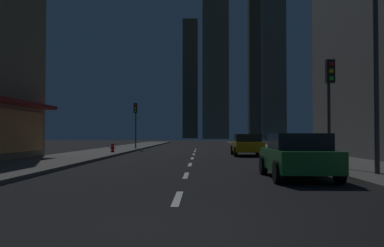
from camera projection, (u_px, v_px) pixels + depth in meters
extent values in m
cube|color=black|center=(195.00, 151.00, 38.00)|extent=(78.00, 136.00, 0.10)
cube|color=#605E59|center=(273.00, 149.00, 37.86)|extent=(4.00, 76.00, 0.15)
cube|color=#605E59|center=(118.00, 149.00, 38.15)|extent=(4.00, 76.00, 0.15)
cube|color=silver|center=(178.00, 199.00, 9.22)|extent=(0.16, 2.20, 0.01)
cube|color=silver|center=(186.00, 176.00, 14.42)|extent=(0.16, 2.20, 0.01)
cube|color=silver|center=(190.00, 165.00, 19.61)|extent=(0.16, 2.20, 0.01)
cube|color=silver|center=(192.00, 158.00, 24.81)|extent=(0.16, 2.20, 0.01)
cube|color=silver|center=(194.00, 154.00, 30.01)|extent=(0.16, 2.20, 0.01)
cube|color=silver|center=(195.00, 151.00, 35.21)|extent=(0.16, 2.20, 0.01)
cube|color=silver|center=(196.00, 149.00, 40.40)|extent=(0.16, 2.20, 0.01)
cube|color=#403D30|center=(190.00, 80.00, 164.48)|extent=(5.77, 8.73, 45.88)
cube|color=brown|center=(215.00, 33.00, 142.68)|extent=(8.71, 8.70, 72.13)
cube|color=#615C49|center=(273.00, 18.00, 119.19)|extent=(6.23, 5.93, 68.96)
cube|color=#3A372B|center=(255.00, 68.00, 159.09)|extent=(5.18, 6.22, 53.50)
cube|color=#1E722D|center=(297.00, 159.00, 13.44)|extent=(1.80, 4.20, 0.65)
cube|color=black|center=(299.00, 142.00, 13.26)|extent=(1.64, 2.00, 0.55)
cylinder|color=black|center=(263.00, 165.00, 14.85)|extent=(0.22, 0.68, 0.68)
cylinder|color=black|center=(313.00, 165.00, 14.82)|extent=(0.22, 0.68, 0.68)
cylinder|color=black|center=(278.00, 172.00, 12.06)|extent=(0.22, 0.68, 0.68)
cylinder|color=black|center=(340.00, 172.00, 12.02)|extent=(0.22, 0.68, 0.68)
sphere|color=white|center=(270.00, 155.00, 15.51)|extent=(0.18, 0.18, 0.18)
sphere|color=white|center=(300.00, 155.00, 15.48)|extent=(0.18, 0.18, 0.18)
cube|color=gold|center=(247.00, 146.00, 28.15)|extent=(1.80, 4.20, 0.65)
cube|color=black|center=(247.00, 138.00, 27.97)|extent=(1.64, 2.00, 0.55)
cylinder|color=black|center=(232.00, 150.00, 29.56)|extent=(0.22, 0.68, 0.68)
cylinder|color=black|center=(257.00, 150.00, 29.52)|extent=(0.22, 0.68, 0.68)
cylinder|color=black|center=(236.00, 151.00, 26.76)|extent=(0.22, 0.68, 0.68)
cylinder|color=black|center=(263.00, 151.00, 26.73)|extent=(0.22, 0.68, 0.68)
sphere|color=white|center=(236.00, 145.00, 30.21)|extent=(0.18, 0.18, 0.18)
sphere|color=white|center=(252.00, 145.00, 30.19)|extent=(0.18, 0.18, 0.18)
cylinder|color=red|center=(113.00, 148.00, 30.45)|extent=(0.22, 0.22, 0.55)
sphere|color=red|center=(113.00, 144.00, 30.46)|extent=(0.21, 0.21, 0.21)
cylinder|color=red|center=(113.00, 152.00, 30.45)|extent=(0.30, 0.30, 0.06)
cylinder|color=red|center=(110.00, 148.00, 30.46)|extent=(0.10, 0.10, 0.10)
cylinder|color=red|center=(115.00, 148.00, 30.45)|extent=(0.10, 0.10, 0.10)
cylinder|color=#2D2D2D|center=(329.00, 113.00, 16.36)|extent=(0.12, 0.12, 4.20)
cube|color=black|center=(330.00, 71.00, 16.20)|extent=(0.32, 0.24, 0.90)
sphere|color=red|center=(331.00, 64.00, 16.08)|extent=(0.18, 0.18, 0.18)
sphere|color=#F2B20C|center=(331.00, 71.00, 16.07)|extent=(0.18, 0.18, 0.18)
sphere|color=#19D833|center=(331.00, 78.00, 16.07)|extent=(0.18, 0.18, 0.18)
cylinder|color=#2D2D2D|center=(136.00, 126.00, 38.71)|extent=(0.12, 0.12, 4.20)
cube|color=black|center=(135.00, 108.00, 38.55)|extent=(0.32, 0.24, 0.90)
sphere|color=red|center=(135.00, 105.00, 38.43)|extent=(0.18, 0.18, 0.18)
sphere|color=#F2B20C|center=(135.00, 108.00, 38.42)|extent=(0.18, 0.18, 0.18)
sphere|color=#19D833|center=(135.00, 111.00, 38.41)|extent=(0.18, 0.18, 0.18)
cylinder|color=#38383D|center=(376.00, 73.00, 13.63)|extent=(0.16, 0.16, 6.50)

